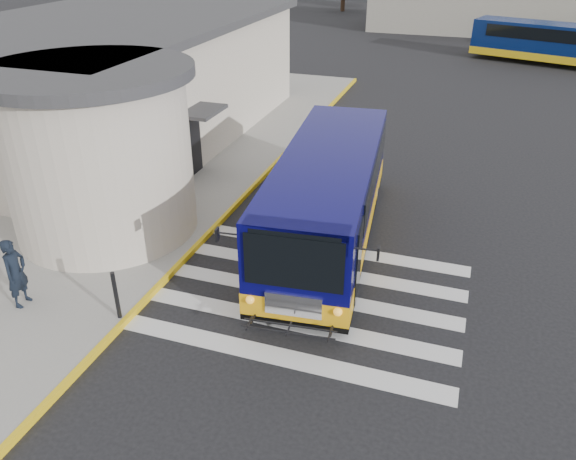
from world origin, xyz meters
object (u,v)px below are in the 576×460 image
(transit_bus, at_px, (327,201))
(far_bus_a, at_px, (541,41))
(bollard, at_px, (116,295))
(pedestrian_a, at_px, (16,273))
(pedestrian_b, at_px, (76,204))

(transit_bus, relative_size, far_bus_a, 1.11)
(bollard, height_order, far_bus_a, far_bus_a)
(pedestrian_a, height_order, pedestrian_b, pedestrian_a)
(transit_bus, height_order, far_bus_a, transit_bus)
(pedestrian_a, bearing_deg, bollard, -87.39)
(pedestrian_a, xyz_separation_m, far_bus_a, (13.10, 33.26, 0.41))
(pedestrian_b, bearing_deg, far_bus_a, 156.79)
(bollard, relative_size, far_bus_a, 0.14)
(pedestrian_b, bearing_deg, transit_bus, 107.98)
(transit_bus, distance_m, far_bus_a, 28.60)
(transit_bus, relative_size, pedestrian_b, 5.72)
(transit_bus, bearing_deg, pedestrian_b, -169.97)
(pedestrian_a, bearing_deg, transit_bus, -51.19)
(transit_bus, relative_size, pedestrian_a, 5.63)
(transit_bus, xyz_separation_m, bollard, (-3.55, -5.27, -0.54))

